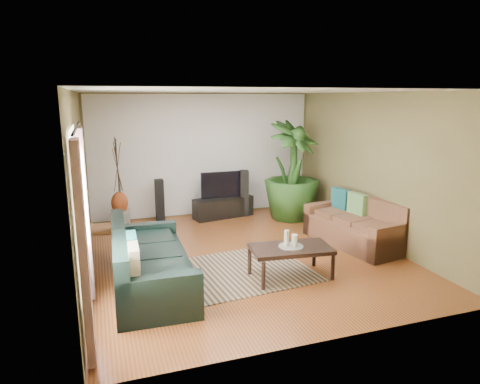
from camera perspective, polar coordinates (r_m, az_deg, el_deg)
name	(u,v)px	position (r m, az deg, el deg)	size (l,w,h in m)	color
floor	(244,255)	(7.31, 0.51, -8.39)	(5.50, 5.50, 0.00)	brown
ceiling	(244,91)	(6.82, 0.55, 13.29)	(5.50, 5.50, 0.00)	white
wall_back	(203,155)	(9.55, -4.94, 4.92)	(5.00, 5.00, 0.00)	brown
wall_front	(332,223)	(4.51, 12.16, -4.03)	(5.00, 5.00, 0.00)	brown
wall_left	(80,187)	(6.57, -20.53, 0.67)	(5.50, 5.50, 0.00)	brown
wall_right	(374,168)	(8.10, 17.49, 3.02)	(5.50, 5.50, 0.00)	brown
backwall_panel	(203,155)	(9.54, -4.92, 4.92)	(4.90, 4.90, 0.00)	white
window_pane	(78,211)	(5.00, -20.77, -2.34)	(1.80, 1.80, 0.00)	white
curtain_near	(84,255)	(4.35, -20.13, -7.92)	(0.08, 0.35, 2.20)	gray
curtain_far	(86,215)	(5.78, -19.88, -2.87)	(0.08, 0.35, 2.20)	gray
curtain_rod	(76,128)	(4.86, -21.01, 8.03)	(0.03, 0.03, 1.90)	black
sofa_left	(151,257)	(6.17, -11.78, -8.50)	(2.35, 1.01, 0.85)	black
sofa_right	(354,222)	(7.95, 14.96, -3.86)	(1.87, 0.84, 0.85)	brown
area_rug	(231,273)	(6.60, -1.27, -10.71)	(2.40, 1.70, 0.01)	#9C7E5B
coffee_table	(291,262)	(6.41, 6.76, -9.27)	(1.16, 0.63, 0.48)	black
candle_tray	(291,246)	(6.33, 6.82, -7.20)	(0.36, 0.36, 0.02)	gray
candle_tall	(287,238)	(6.29, 6.23, -6.12)	(0.07, 0.07, 0.23)	beige
candle_mid	(295,240)	(6.28, 7.33, -6.43)	(0.07, 0.07, 0.18)	white
candle_short	(294,239)	(6.38, 7.17, -6.26)	(0.07, 0.07, 0.15)	beige
tv_stand	(223,207)	(9.47, -2.26, -2.06)	(1.33, 0.40, 0.44)	black
television	(223,185)	(9.38, -2.32, 1.00)	(0.98, 0.05, 0.58)	black
speaker_left	(160,201)	(9.20, -10.65, -1.17)	(0.17, 0.18, 0.92)	black
speaker_right	(244,193)	(9.54, 0.56, -0.15)	(0.18, 0.21, 1.03)	black
potted_plant	(292,171)	(9.28, 6.95, 2.85)	(1.19, 1.19, 2.12)	#204617
plant_pot	(291,211)	(9.47, 6.80, -2.57)	(0.39, 0.39, 0.30)	black
pedestal	(121,220)	(9.01, -15.62, -3.56)	(0.36, 0.36, 0.36)	gray
vase	(120,203)	(8.92, -15.75, -1.42)	(0.33, 0.33, 0.46)	brown
side_table	(103,243)	(7.46, -17.84, -6.43)	(0.50, 0.50, 0.53)	brown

